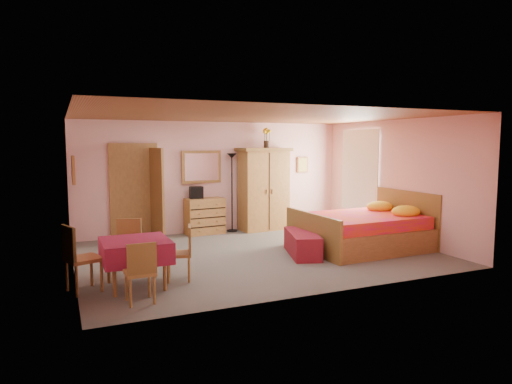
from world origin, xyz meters
name	(u,v)px	position (x,y,z in m)	size (l,w,h in m)	color
floor	(257,254)	(0.00, 0.00, 0.00)	(6.50, 6.50, 0.00)	#656159
ceiling	(258,116)	(0.00, 0.00, 2.60)	(6.50, 6.50, 0.00)	brown
wall_back	(215,177)	(0.00, 2.50, 1.30)	(6.50, 0.10, 2.60)	#E2A7A4
wall_front	(331,201)	(0.00, -2.50, 1.30)	(6.50, 0.10, 2.60)	#E2A7A4
wall_left	(71,193)	(-3.25, 0.00, 1.30)	(0.10, 5.00, 2.60)	#E2A7A4
wall_right	(395,180)	(3.25, 0.00, 1.30)	(0.10, 5.00, 2.60)	#E2A7A4
doorway	(134,192)	(-1.90, 2.47, 1.02)	(1.06, 0.12, 2.15)	#9E6B35
window	(360,171)	(3.21, 1.20, 1.45)	(0.08, 1.40, 1.95)	white
picture_left	(73,170)	(-3.22, -0.60, 1.70)	(0.04, 0.32, 0.42)	orange
picture_back	(302,165)	(2.35, 2.47, 1.55)	(0.30, 0.04, 0.40)	#D8BF59
chest_of_drawers	(205,216)	(-0.34, 2.27, 0.42)	(0.88, 0.44, 0.83)	#AC763A
wall_mirror	(202,167)	(-0.34, 2.48, 1.55)	(0.97, 0.05, 0.76)	silver
stereo	(196,192)	(-0.52, 2.32, 0.97)	(0.29, 0.22, 0.27)	black
floor_lamp	(232,193)	(0.35, 2.31, 0.93)	(0.24, 0.24, 1.86)	black
wardrobe	(264,189)	(1.13, 2.20, 0.99)	(1.27, 0.65, 1.99)	#AB783A
sunflower_vase	(267,138)	(1.23, 2.26, 2.23)	(0.19, 0.19, 0.48)	yellow
bed	(361,221)	(2.09, -0.41, 0.56)	(2.41, 1.89, 1.11)	#E11654
bench	(302,244)	(0.74, -0.41, 0.22)	(0.48, 1.29, 0.43)	maroon
dining_table	(136,263)	(-2.44, -1.13, 0.35)	(0.95, 0.95, 0.70)	maroon
chair_south	(140,272)	(-2.50, -1.84, 0.41)	(0.38, 0.38, 0.83)	#A67438
chair_north	(127,247)	(-2.47, -0.41, 0.44)	(0.40, 0.40, 0.87)	olive
chair_west	(84,258)	(-3.15, -1.07, 0.48)	(0.44, 0.44, 0.96)	#AE703B
chair_east	(179,253)	(-1.79, -1.06, 0.42)	(0.38, 0.38, 0.84)	#A67538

